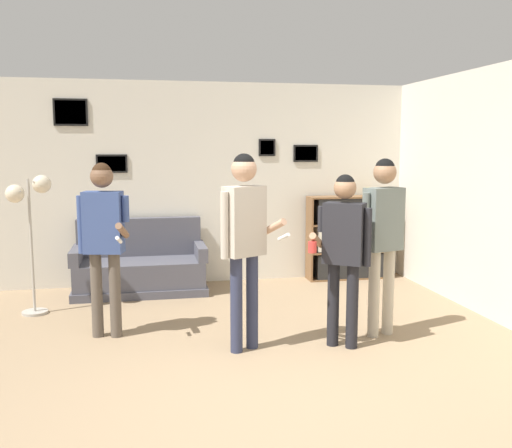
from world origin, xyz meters
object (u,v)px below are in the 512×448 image
at_px(couch, 140,269).
at_px(person_player_foreground_left, 104,231).
at_px(drinking_cup, 368,192).
at_px(person_watcher_holding_cup, 344,243).
at_px(person_spectator_near_bookshelf, 383,227).
at_px(person_player_foreground_center, 244,230).
at_px(bookshelf, 349,238).
at_px(floor_lamp, 29,208).

xyz_separation_m(couch, person_player_foreground_left, (-0.32, -1.72, 0.75)).
bearing_deg(drinking_cup, person_player_foreground_left, -151.06).
height_order(person_watcher_holding_cup, drinking_cup, person_watcher_holding_cup).
bearing_deg(person_watcher_holding_cup, couch, 127.10).
bearing_deg(person_spectator_near_bookshelf, drinking_cup, 70.99).
bearing_deg(person_player_foreground_center, bookshelf, 52.72).
relative_size(person_player_foreground_left, drinking_cup, 14.54).
bearing_deg(bookshelf, person_spectator_near_bookshelf, -102.91).
relative_size(couch, bookshelf, 1.41).
distance_m(couch, person_spectator_near_bookshelf, 3.29).
relative_size(person_watcher_holding_cup, person_spectator_near_bookshelf, 0.92).
distance_m(couch, floor_lamp, 1.65).
xyz_separation_m(person_player_foreground_center, person_watcher_holding_cup, (0.90, -0.09, -0.14)).
xyz_separation_m(person_watcher_holding_cup, person_spectator_near_bookshelf, (0.48, 0.24, 0.10)).
height_order(couch, person_player_foreground_left, person_player_foreground_left).
bearing_deg(person_player_foreground_center, person_watcher_holding_cup, -5.63).
xyz_separation_m(person_watcher_holding_cup, drinking_cup, (1.31, 2.63, 0.25)).
height_order(couch, person_spectator_near_bookshelf, person_spectator_near_bookshelf).
relative_size(bookshelf, person_spectator_near_bookshelf, 0.68).
distance_m(couch, drinking_cup, 3.29).
relative_size(floor_lamp, person_spectator_near_bookshelf, 0.89).
relative_size(person_player_foreground_center, drinking_cup, 15.33).
height_order(floor_lamp, person_player_foreground_left, person_player_foreground_left).
relative_size(bookshelf, floor_lamp, 0.76).
bearing_deg(person_spectator_near_bookshelf, floor_lamp, 157.73).
distance_m(bookshelf, person_watcher_holding_cup, 2.85).
xyz_separation_m(person_player_foreground_left, person_spectator_near_bookshelf, (2.64, -0.47, 0.03)).
height_order(person_player_foreground_left, person_spectator_near_bookshelf, person_spectator_near_bookshelf).
distance_m(bookshelf, floor_lamp, 4.19).
xyz_separation_m(bookshelf, person_spectator_near_bookshelf, (-0.55, -2.39, 0.49)).
relative_size(person_player_foreground_center, person_spectator_near_bookshelf, 1.03).
relative_size(floor_lamp, drinking_cup, 13.22).
bearing_deg(drinking_cup, couch, -176.48).
height_order(couch, bookshelf, bookshelf).
relative_size(person_spectator_near_bookshelf, drinking_cup, 14.88).
bearing_deg(drinking_cup, person_player_foreground_center, -131.01).
xyz_separation_m(floor_lamp, person_watcher_holding_cup, (3.00, -1.67, -0.21)).
distance_m(bookshelf, person_player_foreground_center, 3.24).
bearing_deg(person_spectator_near_bookshelf, person_player_foreground_left, 169.85).
xyz_separation_m(person_spectator_near_bookshelf, drinking_cup, (0.82, 2.39, 0.15)).
xyz_separation_m(person_player_foreground_center, person_spectator_near_bookshelf, (1.39, 0.15, -0.04)).
bearing_deg(bookshelf, floor_lamp, -166.55).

